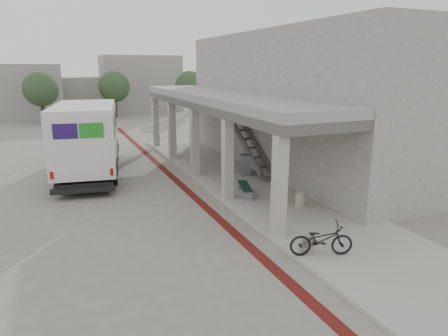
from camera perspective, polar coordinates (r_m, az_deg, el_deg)
name	(u,v)px	position (r m, az deg, el deg)	size (l,w,h in m)	color
ground	(182,211)	(15.19, -6.07, -6.19)	(120.00, 120.00, 0.00)	slate
bike_lane_stripe	(190,193)	(17.27, -4.86, -3.58)	(0.35, 40.00, 0.01)	#521410
sidewalk	(274,197)	(16.69, 7.18, -4.09)	(4.40, 28.00, 0.12)	#9D988C
transit_building	(280,104)	(21.24, 8.01, 9.07)	(7.60, 17.00, 7.00)	gray
distant_backdrop	(63,90)	(49.60, -21.99, 10.35)	(28.00, 10.00, 6.50)	gray
tree_left	(41,89)	(41.70, -24.73, 10.17)	(3.20, 3.20, 4.80)	#38281C
tree_mid	(114,87)	(44.10, -15.43, 11.11)	(3.20, 3.20, 4.80)	#38281C
tree_right	(190,86)	(44.95, -4.90, 11.62)	(3.20, 3.20, 4.80)	#38281C
fedex_truck	(88,137)	(20.91, -18.85, 4.24)	(3.84, 8.71, 3.59)	black
bench	(245,188)	(16.56, 3.03, -2.90)	(0.84, 1.72, 0.40)	slate
bollard_near	(307,243)	(11.85, 11.83, -10.48)	(0.37, 0.37, 0.56)	gray
bollard_far	(300,199)	(15.49, 10.80, -4.35)	(0.39, 0.39, 0.58)	gray
utility_cabinet	(245,165)	(19.52, 3.05, 0.47)	(0.46, 0.61, 1.02)	slate
bicycle_black	(321,240)	(11.70, 13.73, -9.90)	(0.62, 1.79, 0.94)	black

